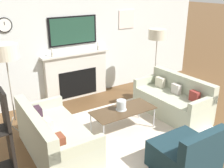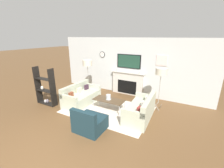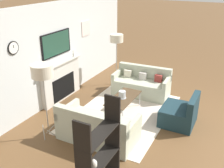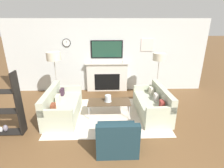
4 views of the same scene
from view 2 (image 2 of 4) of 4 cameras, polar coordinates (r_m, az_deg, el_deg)
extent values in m
plane|color=brown|center=(4.12, -26.10, -26.60)|extent=(60.00, 60.00, 0.00)
cube|color=silver|center=(7.27, 6.48, 6.52)|extent=(7.49, 0.07, 2.70)
cube|color=beige|center=(7.37, 5.92, 0.16)|extent=(1.55, 0.16, 1.07)
cube|color=black|center=(7.34, 5.62, -1.17)|extent=(0.96, 0.01, 0.64)
cube|color=beige|center=(7.20, 6.00, 4.35)|extent=(1.67, 0.22, 0.04)
cylinder|color=#B2AD9E|center=(7.39, 1.74, 5.35)|extent=(0.04, 0.04, 0.10)
cylinder|color=white|center=(7.37, 1.75, 6.07)|extent=(0.03, 0.03, 0.09)
cylinder|color=#B2AD9E|center=(6.96, 10.36, 4.27)|extent=(0.04, 0.04, 0.10)
cylinder|color=white|center=(6.94, 10.40, 5.04)|extent=(0.03, 0.03, 0.09)
cube|color=black|center=(7.18, 6.41, 8.57)|extent=(1.18, 0.04, 0.65)
cube|color=#1E4233|center=(7.16, 6.35, 8.55)|extent=(1.10, 0.01, 0.59)
cylinder|color=black|center=(7.80, -3.71, 11.18)|extent=(0.30, 0.02, 0.30)
cylinder|color=silver|center=(7.79, -3.77, 11.16)|extent=(0.26, 0.00, 0.26)
cube|color=black|center=(7.78, -3.79, 11.40)|extent=(0.01, 0.00, 0.07)
cube|color=silver|center=(6.75, 18.42, 8.48)|extent=(0.46, 0.02, 0.46)
cube|color=beige|center=(5.96, -1.54, -9.73)|extent=(3.25, 2.21, 0.01)
cube|color=#B3B9A0|center=(6.54, -11.32, -5.35)|extent=(0.84, 1.69, 0.46)
cube|color=#B3B9A0|center=(6.61, -13.82, -1.49)|extent=(0.16, 1.69, 0.36)
cube|color=#B4B6A2|center=(7.01, -7.39, -0.76)|extent=(0.84, 0.10, 0.18)
cube|color=#B3B99C|center=(5.88, -16.40, -5.10)|extent=(0.84, 0.10, 0.18)
cube|color=#392432|center=(6.85, -9.69, -1.18)|extent=(0.10, 0.21, 0.21)
cube|color=beige|center=(6.49, -12.36, -2.41)|extent=(0.10, 0.22, 0.22)
cube|color=brown|center=(6.16, -15.32, -3.90)|extent=(0.10, 0.19, 0.19)
cube|color=#B3B9A0|center=(5.41, 10.42, -10.45)|extent=(0.83, 1.65, 0.46)
cube|color=#B3B9A0|center=(5.17, 13.91, -6.99)|extent=(0.23, 1.63, 0.36)
cube|color=#B5BCA0|center=(4.61, 7.99, -11.08)|extent=(0.77, 0.13, 0.18)
cube|color=#B3BBA0|center=(5.94, 12.61, -4.50)|extent=(0.77, 0.13, 0.18)
cube|color=maroon|center=(4.82, 10.39, -9.66)|extent=(0.11, 0.21, 0.21)
cube|color=beige|center=(5.24, 11.83, -7.47)|extent=(0.10, 0.20, 0.20)
cube|color=beige|center=(5.66, 13.05, -5.52)|extent=(0.12, 0.22, 0.21)
cube|color=#193139|center=(4.78, -8.24, -14.66)|extent=(0.86, 0.78, 0.43)
cube|color=#193139|center=(4.36, -11.00, -12.25)|extent=(0.86, 0.14, 0.35)
cube|color=#4C3823|center=(5.77, -1.23, -6.03)|extent=(1.21, 0.54, 0.02)
cylinder|color=#B7B7BC|center=(5.96, -7.09, -7.67)|extent=(0.02, 0.02, 0.42)
cylinder|color=#B7B7BC|center=(5.44, 2.82, -10.16)|extent=(0.02, 0.02, 0.42)
cylinder|color=#B7B7BC|center=(6.31, -4.66, -6.10)|extent=(0.02, 0.02, 0.42)
cylinder|color=#B7B7BC|center=(5.82, 4.81, -8.25)|extent=(0.02, 0.02, 0.42)
cylinder|color=silver|center=(5.76, -1.37, -4.96)|extent=(0.18, 0.18, 0.19)
cylinder|color=silver|center=(5.77, -1.37, -5.35)|extent=(0.10, 0.10, 0.10)
cylinder|color=silver|center=(5.79, -1.36, -5.77)|extent=(0.20, 0.20, 0.01)
cylinder|color=#9E998E|center=(7.53, -8.04, -2.83)|extent=(0.09, 0.23, 0.27)
cylinder|color=#9E998E|center=(7.66, -8.98, -2.49)|extent=(0.17, 0.19, 0.27)
cylinder|color=#9E998E|center=(7.50, -9.47, -2.99)|extent=(0.23, 0.07, 0.27)
cylinder|color=#9E998E|center=(7.34, -9.10, 2.47)|extent=(0.02, 0.02, 1.17)
cylinder|color=beige|center=(7.19, -9.38, 8.00)|extent=(0.45, 0.45, 0.26)
cylinder|color=#9E998E|center=(6.28, 18.05, -7.96)|extent=(0.09, 0.23, 0.27)
cylinder|color=#9E998E|center=(6.34, 16.47, -7.53)|extent=(0.17, 0.19, 0.27)
cylinder|color=#9E998E|center=(6.17, 16.61, -8.28)|extent=(0.23, 0.07, 0.27)
cylinder|color=#9E998E|center=(6.00, 17.65, -1.86)|extent=(0.02, 0.02, 1.15)
cylinder|color=beige|center=(5.81, 18.29, 4.60)|extent=(0.42, 0.42, 0.24)
cube|color=black|center=(7.09, -26.37, -0.27)|extent=(0.04, 0.28, 1.57)
cube|color=black|center=(6.40, -21.65, -1.48)|extent=(0.04, 0.28, 1.57)
cube|color=black|center=(7.00, -23.35, -6.74)|extent=(0.94, 0.28, 0.02)
cube|color=black|center=(6.79, -23.94, -2.29)|extent=(0.94, 0.28, 0.01)
cube|color=black|center=(6.65, -24.48, 1.78)|extent=(0.94, 0.28, 0.02)
ellipsoid|color=silver|center=(7.04, -24.07, -5.99)|extent=(0.09, 0.09, 0.15)
ellipsoid|color=slate|center=(6.97, -23.37, -5.97)|extent=(0.11, 0.11, 0.18)
ellipsoid|color=silver|center=(6.91, -25.08, -1.33)|extent=(0.11, 0.11, 0.17)
camera|label=1|loc=(5.23, -51.49, 9.87)|focal=42.00mm
camera|label=3|loc=(8.38, -49.45, 16.16)|focal=42.00mm
camera|label=4|loc=(2.69, -60.79, 5.94)|focal=28.00mm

